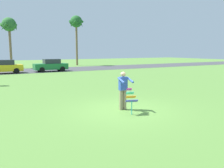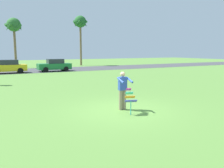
{
  "view_description": "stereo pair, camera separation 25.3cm",
  "coord_description": "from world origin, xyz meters",
  "views": [
    {
      "loc": [
        -5.46,
        -8.53,
        2.66
      ],
      "look_at": [
        0.05,
        1.09,
        1.05
      ],
      "focal_mm": 36.82,
      "sensor_mm": 36.0,
      "label": 1
    },
    {
      "loc": [
        -5.24,
        -8.65,
        2.66
      ],
      "look_at": [
        0.05,
        1.09,
        1.05
      ],
      "focal_mm": 36.82,
      "sensor_mm": 36.0,
      "label": 2
    }
  ],
  "objects": [
    {
      "name": "parked_car_green",
      "position": [
        2.43,
        21.17,
        0.77
      ],
      "size": [
        4.22,
        1.87,
        1.6
      ],
      "color": "#1E7238",
      "rests_on": "ground"
    },
    {
      "name": "parked_car_yellow",
      "position": [
        -3.13,
        21.17,
        0.77
      ],
      "size": [
        4.22,
        1.87,
        1.6
      ],
      "color": "yellow",
      "rests_on": "ground"
    },
    {
      "name": "road_strip",
      "position": [
        0.0,
        23.57,
        0.01
      ],
      "size": [
        120.0,
        8.0,
        0.01
      ],
      "primitive_type": "cube",
      "color": "#424247",
      "rests_on": "ground"
    },
    {
      "name": "palm_tree_centre_far",
      "position": [
        9.92,
        31.21,
        7.43
      ],
      "size": [
        2.58,
        2.71,
        8.88
      ],
      "color": "brown",
      "rests_on": "ground"
    },
    {
      "name": "person_kite_flyer",
      "position": [
        0.05,
        0.07,
        0.95
      ],
      "size": [
        0.58,
        0.69,
        1.73
      ],
      "color": "gray",
      "rests_on": "ground"
    },
    {
      "name": "ground_plane",
      "position": [
        0.0,
        0.0,
        0.0
      ],
      "size": [
        120.0,
        120.0,
        0.0
      ],
      "primitive_type": "plane",
      "color": "#568438"
    },
    {
      "name": "palm_tree_right_near",
      "position": [
        -1.26,
        30.37,
        6.32
      ],
      "size": [
        2.58,
        2.71,
        7.67
      ],
      "color": "brown",
      "rests_on": "ground"
    },
    {
      "name": "kite_held",
      "position": [
        -0.04,
        -0.67,
        0.7
      ],
      "size": [
        0.57,
        0.72,
        1.06
      ],
      "color": "#D83399",
      "rests_on": "ground"
    }
  ]
}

